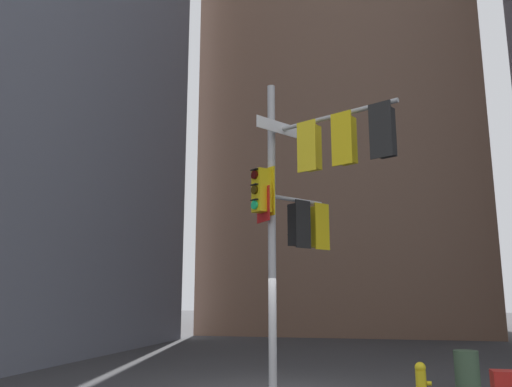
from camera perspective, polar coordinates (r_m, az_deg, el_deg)
building_mid_block at (r=37.44m, az=9.45°, el=10.31°), size 15.65×15.65×31.60m
signal_pole_assembly at (r=11.62m, az=5.68°, el=0.22°), size 3.32×2.97×7.10m
fire_hydrant at (r=12.00m, az=17.88°, el=-19.06°), size 0.33×0.23×0.74m
trash_bin at (r=13.13m, az=22.42°, el=-17.78°), size 0.54×0.54×0.89m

